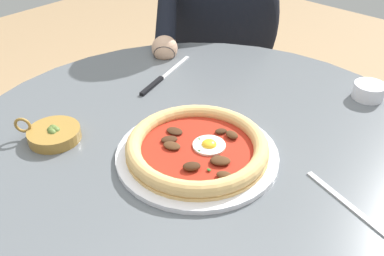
# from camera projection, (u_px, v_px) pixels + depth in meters

# --- Properties ---
(dining_table) EXTENTS (1.00, 1.00, 0.74)m
(dining_table) POSITION_uv_depth(u_px,v_px,m) (200.00, 208.00, 0.91)
(dining_table) COLOR #565B60
(dining_table) RESTS_ON ground
(pizza_on_plate) EXTENTS (0.30, 0.30, 0.04)m
(pizza_on_plate) POSITION_uv_depth(u_px,v_px,m) (197.00, 149.00, 0.79)
(pizza_on_plate) COLOR white
(pizza_on_plate) RESTS_ON dining_table
(steak_knife) EXTENTS (0.07, 0.23, 0.01)m
(steak_knife) POSITION_uv_depth(u_px,v_px,m) (159.00, 80.00, 1.03)
(steak_knife) COLOR silver
(steak_knife) RESTS_ON dining_table
(ramekin_capers) EXTENTS (0.07, 0.07, 0.03)m
(ramekin_capers) POSITION_uv_depth(u_px,v_px,m) (369.00, 90.00, 0.96)
(ramekin_capers) COLOR white
(ramekin_capers) RESTS_ON dining_table
(olive_pan) EXTENTS (0.11, 0.10, 0.05)m
(olive_pan) POSITION_uv_depth(u_px,v_px,m) (53.00, 134.00, 0.83)
(olive_pan) COLOR olive
(olive_pan) RESTS_ON dining_table
(fork_utensil) EXTENTS (0.18, 0.06, 0.00)m
(fork_utensil) POSITION_uv_depth(u_px,v_px,m) (349.00, 205.00, 0.69)
(fork_utensil) COLOR #BCBCC1
(fork_utensil) RESTS_ON dining_table
(diner_person) EXTENTS (0.44, 0.58, 1.19)m
(diner_person) POSITION_uv_depth(u_px,v_px,m) (218.00, 72.00, 1.51)
(diner_person) COLOR #282833
(diner_person) RESTS_ON ground
(cafe_chair_diner) EXTENTS (0.61, 0.61, 0.91)m
(cafe_chair_diner) POSITION_uv_depth(u_px,v_px,m) (220.00, 53.00, 1.63)
(cafe_chair_diner) COLOR #957050
(cafe_chair_diner) RESTS_ON ground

